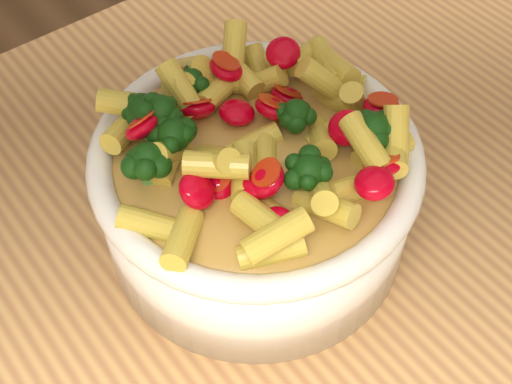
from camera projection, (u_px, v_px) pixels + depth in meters
table at (348, 324)px, 0.63m from camera, size 1.20×0.80×0.90m
serving_bowl at (256, 191)px, 0.53m from camera, size 0.24×0.24×0.10m
pasta_salad at (256, 132)px, 0.48m from camera, size 0.19×0.19×0.04m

